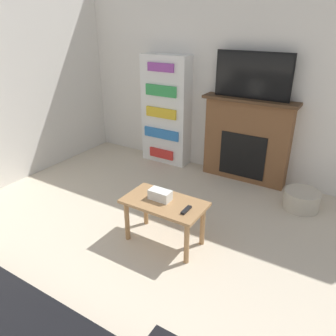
# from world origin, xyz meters

# --- Properties ---
(wall_back) EXTENTS (5.63, 0.06, 2.70)m
(wall_back) POSITION_xyz_m (0.00, 4.44, 1.35)
(wall_back) COLOR silver
(wall_back) RESTS_ON ground_plane
(fireplace) EXTENTS (1.25, 0.28, 1.15)m
(fireplace) POSITION_xyz_m (0.37, 4.30, 0.58)
(fireplace) COLOR brown
(fireplace) RESTS_ON ground_plane
(tv) EXTENTS (0.98, 0.03, 0.58)m
(tv) POSITION_xyz_m (0.37, 4.28, 1.44)
(tv) COLOR black
(tv) RESTS_ON fireplace
(coffee_table) EXTENTS (0.81, 0.45, 0.47)m
(coffee_table) POSITION_xyz_m (0.19, 2.47, 0.39)
(coffee_table) COLOR #A87A4C
(coffee_table) RESTS_ON ground_plane
(tissue_box) EXTENTS (0.22, 0.12, 0.10)m
(tissue_box) POSITION_xyz_m (0.13, 2.48, 0.52)
(tissue_box) COLOR white
(tissue_box) RESTS_ON coffee_table
(remote_control) EXTENTS (0.04, 0.15, 0.02)m
(remote_control) POSITION_xyz_m (0.45, 2.43, 0.48)
(remote_control) COLOR black
(remote_control) RESTS_ON coffee_table
(bookshelf) EXTENTS (0.75, 0.29, 1.63)m
(bookshelf) POSITION_xyz_m (-0.92, 4.27, 0.82)
(bookshelf) COLOR white
(bookshelf) RESTS_ON ground_plane
(storage_basket) EXTENTS (0.42, 0.42, 0.23)m
(storage_basket) POSITION_xyz_m (1.25, 3.89, 0.11)
(storage_basket) COLOR #BCB29E
(storage_basket) RESTS_ON ground_plane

